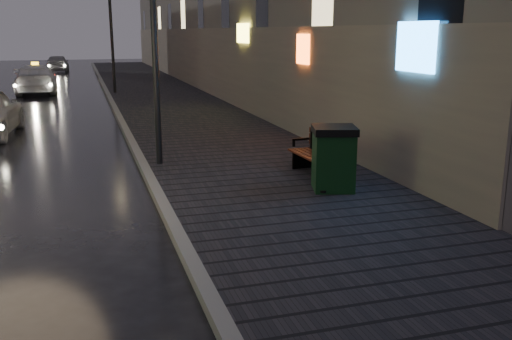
{
  "coord_description": "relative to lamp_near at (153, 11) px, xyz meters",
  "views": [
    {
      "loc": [
        0.24,
        -6.71,
        3.08
      ],
      "look_at": [
        2.92,
        2.01,
        0.85
      ],
      "focal_mm": 40.0,
      "sensor_mm": 36.0,
      "label": 1
    }
  ],
  "objects": [
    {
      "name": "trash_bin",
      "position": [
        2.85,
        -3.16,
        -2.72
      ],
      "size": [
        0.98,
        0.98,
        1.21
      ],
      "rotation": [
        0.0,
        0.0,
        -0.28
      ],
      "color": "black",
      "rests_on": "sidewalk"
    },
    {
      "name": "lamp_far",
      "position": [
        0.0,
        16.0,
        0.0
      ],
      "size": [
        0.36,
        0.36,
        5.28
      ],
      "color": "black",
      "rests_on": "sidewalk"
    },
    {
      "name": "taxi_mid",
      "position": [
        -3.7,
        18.27,
        -2.78
      ],
      "size": [
        2.12,
        4.96,
        1.42
      ],
      "primitive_type": "imported",
      "rotation": [
        0.0,
        0.0,
        3.17
      ],
      "color": "silver",
      "rests_on": "ground"
    },
    {
      "name": "bench",
      "position": [
        3.04,
        -2.1,
        -2.9
      ],
      "size": [
        0.68,
        1.75,
        0.88
      ],
      "rotation": [
        0.0,
        0.0,
        0.05
      ],
      "color": "black",
      "rests_on": "sidewalk"
    },
    {
      "name": "sidewalk",
      "position": [
        2.05,
        15.0,
        -3.41
      ],
      "size": [
        4.6,
        58.0,
        0.15
      ],
      "primitive_type": "cube",
      "color": "black",
      "rests_on": "ground"
    },
    {
      "name": "lamp_near",
      "position": [
        0.0,
        0.0,
        0.0
      ],
      "size": [
        0.36,
        0.36,
        5.28
      ],
      "color": "black",
      "rests_on": "sidewalk"
    },
    {
      "name": "car_far",
      "position": [
        -3.13,
        33.69,
        -2.83
      ],
      "size": [
        1.64,
        3.92,
        1.33
      ],
      "primitive_type": "imported",
      "rotation": [
        0.0,
        0.0,
        3.12
      ],
      "color": "gray",
      "rests_on": "ground"
    },
    {
      "name": "ground",
      "position": [
        -1.85,
        -6.0,
        -3.49
      ],
      "size": [
        120.0,
        120.0,
        0.0
      ],
      "primitive_type": "plane",
      "color": "black",
      "rests_on": "ground"
    },
    {
      "name": "curb",
      "position": [
        -0.35,
        15.0,
        -3.41
      ],
      "size": [
        0.2,
        58.0,
        0.15
      ],
      "primitive_type": "cube",
      "color": "slate",
      "rests_on": "ground"
    }
  ]
}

